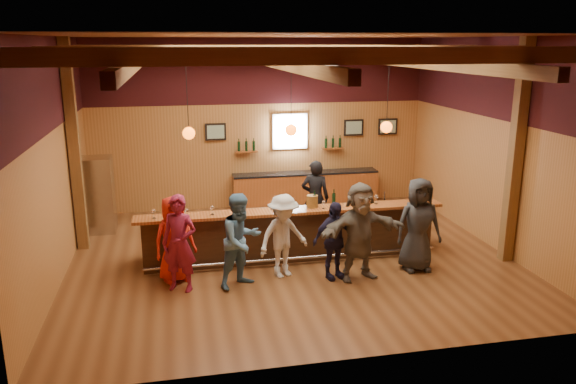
# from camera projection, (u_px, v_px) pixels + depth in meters

# --- Properties ---
(room) EXTENTS (9.04, 9.00, 4.52)m
(room) POSITION_uv_depth(u_px,v_px,m) (290.00, 104.00, 11.03)
(room) COLOR brown
(room) RESTS_ON ground
(bar_counter) EXTENTS (6.30, 1.07, 1.11)m
(bar_counter) POSITION_uv_depth(u_px,v_px,m) (290.00, 232.00, 11.81)
(bar_counter) COLOR black
(bar_counter) RESTS_ON ground
(back_bar_cabinet) EXTENTS (4.00, 0.52, 0.95)m
(back_bar_cabinet) POSITION_uv_depth(u_px,v_px,m) (306.00, 189.00, 15.43)
(back_bar_cabinet) COLOR brown
(back_bar_cabinet) RESTS_ON ground
(window) EXTENTS (0.95, 0.09, 0.95)m
(window) POSITION_uv_depth(u_px,v_px,m) (290.00, 131.00, 15.16)
(window) COLOR silver
(window) RESTS_ON room
(framed_pictures) EXTENTS (5.35, 0.05, 0.45)m
(framed_pictures) POSITION_uv_depth(u_px,v_px,m) (321.00, 129.00, 15.31)
(framed_pictures) COLOR black
(framed_pictures) RESTS_ON room
(wine_shelves) EXTENTS (3.00, 0.18, 0.30)m
(wine_shelves) POSITION_uv_depth(u_px,v_px,m) (290.00, 147.00, 15.21)
(wine_shelves) COLOR brown
(wine_shelves) RESTS_ON room
(pendant_lights) EXTENTS (4.24, 0.24, 1.37)m
(pendant_lights) POSITION_uv_depth(u_px,v_px,m) (291.00, 130.00, 11.10)
(pendant_lights) COLOR black
(pendant_lights) RESTS_ON room
(stainless_fridge) EXTENTS (0.70, 0.70, 1.80)m
(stainless_fridge) POSITION_uv_depth(u_px,v_px,m) (98.00, 195.00, 13.23)
(stainless_fridge) COLOR silver
(stainless_fridge) RESTS_ON ground
(customer_orange) EXTENTS (0.95, 0.81, 1.65)m
(customer_orange) POSITION_uv_depth(u_px,v_px,m) (174.00, 239.00, 10.47)
(customer_orange) COLOR red
(customer_orange) RESTS_ON ground
(customer_redvest) EXTENTS (0.77, 0.66, 1.79)m
(customer_redvest) POSITION_uv_depth(u_px,v_px,m) (179.00, 243.00, 10.06)
(customer_redvest) COLOR maroon
(customer_redvest) RESTS_ON ground
(customer_denim) EXTENTS (1.08, 1.02, 1.77)m
(customer_denim) POSITION_uv_depth(u_px,v_px,m) (241.00, 241.00, 10.23)
(customer_denim) COLOR teal
(customer_denim) RESTS_ON ground
(customer_white) EXTENTS (1.21, 0.98, 1.63)m
(customer_white) POSITION_uv_depth(u_px,v_px,m) (283.00, 236.00, 10.66)
(customer_white) COLOR beige
(customer_white) RESTS_ON ground
(customer_navy) EXTENTS (0.96, 0.61, 1.51)m
(customer_navy) POSITION_uv_depth(u_px,v_px,m) (334.00, 240.00, 10.61)
(customer_navy) COLOR black
(customer_navy) RESTS_ON ground
(customer_brown) EXTENTS (1.82, 0.86, 1.89)m
(customer_brown) POSITION_uv_depth(u_px,v_px,m) (360.00, 231.00, 10.54)
(customer_brown) COLOR #645B50
(customer_brown) RESTS_ON ground
(customer_dark) EXTENTS (0.92, 0.61, 1.87)m
(customer_dark) POSITION_uv_depth(u_px,v_px,m) (418.00, 225.00, 10.96)
(customer_dark) COLOR #262729
(customer_dark) RESTS_ON ground
(bartender) EXTENTS (0.74, 0.59, 1.78)m
(bartender) POSITION_uv_depth(u_px,v_px,m) (315.00, 198.00, 13.00)
(bartender) COLOR black
(bartender) RESTS_ON ground
(ice_bucket) EXTENTS (0.23, 0.23, 0.25)m
(ice_bucket) POSITION_uv_depth(u_px,v_px,m) (312.00, 201.00, 11.46)
(ice_bucket) COLOR brown
(ice_bucket) RESTS_ON bar_counter
(bottle_a) EXTENTS (0.08, 0.08, 0.35)m
(bottle_a) POSITION_uv_depth(u_px,v_px,m) (314.00, 201.00, 11.47)
(bottle_a) COLOR black
(bottle_a) RESTS_ON bar_counter
(bottle_b) EXTENTS (0.08, 0.08, 0.35)m
(bottle_b) POSITION_uv_depth(u_px,v_px,m) (334.00, 199.00, 11.59)
(bottle_b) COLOR black
(bottle_b) RESTS_ON bar_counter
(glass_a) EXTENTS (0.08, 0.08, 0.19)m
(glass_a) POSITION_uv_depth(u_px,v_px,m) (154.00, 212.00, 10.73)
(glass_a) COLOR silver
(glass_a) RESTS_ON bar_counter
(glass_b) EXTENTS (0.07, 0.07, 0.16)m
(glass_b) POSITION_uv_depth(u_px,v_px,m) (187.00, 210.00, 10.88)
(glass_b) COLOR silver
(glass_b) RESTS_ON bar_counter
(glass_c) EXTENTS (0.08, 0.08, 0.18)m
(glass_c) POSITION_uv_depth(u_px,v_px,m) (212.00, 208.00, 10.98)
(glass_c) COLOR silver
(glass_c) RESTS_ON bar_counter
(glass_d) EXTENTS (0.07, 0.07, 0.16)m
(glass_d) POSITION_uv_depth(u_px,v_px,m) (241.00, 208.00, 11.01)
(glass_d) COLOR silver
(glass_d) RESTS_ON bar_counter
(glass_e) EXTENTS (0.08, 0.08, 0.18)m
(glass_e) POSITION_uv_depth(u_px,v_px,m) (273.00, 203.00, 11.31)
(glass_e) COLOR silver
(glass_e) RESTS_ON bar_counter
(glass_f) EXTENTS (0.08, 0.08, 0.17)m
(glass_f) POSITION_uv_depth(u_px,v_px,m) (324.00, 203.00, 11.38)
(glass_f) COLOR silver
(glass_f) RESTS_ON bar_counter
(glass_g) EXTENTS (0.07, 0.07, 0.17)m
(glass_g) POSITION_uv_depth(u_px,v_px,m) (356.00, 200.00, 11.58)
(glass_g) COLOR silver
(glass_g) RESTS_ON bar_counter
(glass_h) EXTENTS (0.09, 0.09, 0.20)m
(glass_h) POSITION_uv_depth(u_px,v_px,m) (376.00, 197.00, 11.71)
(glass_h) COLOR silver
(glass_h) RESTS_ON bar_counter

